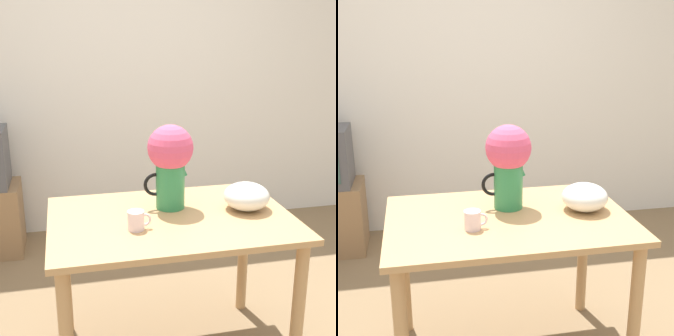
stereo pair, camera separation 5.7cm
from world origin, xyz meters
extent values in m
cube|color=silver|center=(0.00, 1.92, 1.30)|extent=(8.00, 0.05, 2.60)
cube|color=tan|center=(-0.03, 0.11, 0.78)|extent=(1.17, 0.80, 0.03)
cylinder|color=tan|center=(0.49, -0.23, 0.38)|extent=(0.06, 0.06, 0.76)
cylinder|color=tan|center=(-0.56, 0.45, 0.38)|extent=(0.06, 0.06, 0.76)
cylinder|color=tan|center=(0.49, 0.45, 0.38)|extent=(0.06, 0.06, 0.76)
cylinder|color=#2D844C|center=(-0.01, 0.23, 0.91)|extent=(0.15, 0.15, 0.23)
cone|color=#2D844C|center=(0.05, 0.23, 0.99)|extent=(0.05, 0.05, 0.06)
torus|color=black|center=(-0.08, 0.23, 0.92)|extent=(0.12, 0.02, 0.12)
sphere|color=#3D7033|center=(-0.01, 0.23, 1.07)|extent=(0.17, 0.17, 0.17)
sphere|color=#DB4C70|center=(-0.01, 0.23, 1.11)|extent=(0.23, 0.23, 0.23)
cylinder|color=silver|center=(-0.22, 0.00, 0.84)|extent=(0.08, 0.08, 0.09)
torus|color=silver|center=(-0.18, 0.00, 0.84)|extent=(0.06, 0.01, 0.06)
ellipsoid|color=silver|center=(0.36, 0.12, 0.86)|extent=(0.23, 0.23, 0.14)
camera|label=1|loc=(-0.51, -1.93, 1.67)|focal=50.00mm
camera|label=2|loc=(-0.46, -1.94, 1.67)|focal=50.00mm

